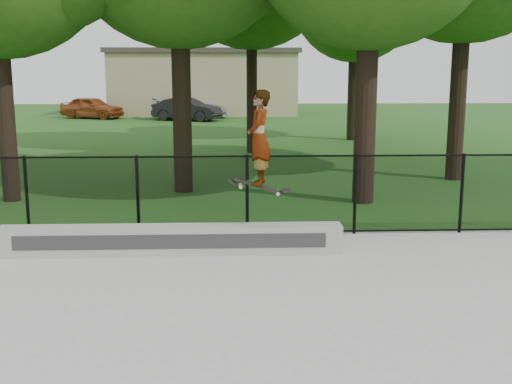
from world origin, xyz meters
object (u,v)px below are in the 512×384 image
car_b (187,109)px  car_c (190,108)px  skater_airborne (259,140)px  grind_ledge (171,240)px  car_a (92,107)px

car_b → car_c: size_ratio=0.89×
car_b → skater_airborne: size_ratio=2.12×
grind_ledge → car_a: (-7.47, 29.58, 0.37)m
car_c → car_a: bearing=72.7°
car_c → skater_airborne: (2.88, -29.48, 1.32)m
grind_ledge → skater_airborne: (1.45, -0.15, 1.67)m
car_b → car_c: bearing=18.7°
car_b → car_c: 1.62m
car_a → car_c: bearing=-69.6°
grind_ledge → car_a: 30.51m
grind_ledge → car_c: 29.37m
car_c → skater_airborne: size_ratio=2.39×
grind_ledge → car_b: 27.76m
car_c → skater_airborne: bearing=170.7°
car_b → car_c: car_b is taller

